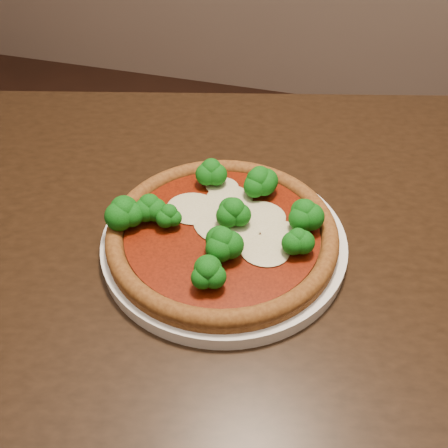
# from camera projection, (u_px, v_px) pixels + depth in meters

# --- Properties ---
(dining_table) EXTENTS (1.36, 1.00, 0.75)m
(dining_table) POSITION_uv_depth(u_px,v_px,m) (267.00, 273.00, 0.75)
(dining_table) COLOR black
(dining_table) RESTS_ON floor
(plate) EXTENTS (0.31, 0.31, 0.02)m
(plate) POSITION_uv_depth(u_px,v_px,m) (224.00, 242.00, 0.64)
(plate) COLOR white
(plate) RESTS_ON dining_table
(pizza) EXTENTS (0.29, 0.29, 0.06)m
(pizza) POSITION_uv_depth(u_px,v_px,m) (223.00, 227.00, 0.62)
(pizza) COLOR brown
(pizza) RESTS_ON plate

